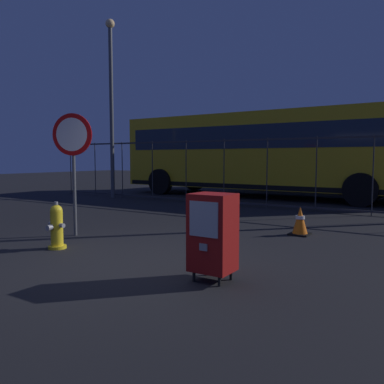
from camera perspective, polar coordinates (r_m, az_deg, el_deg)
ground_plane at (r=5.53m, az=-9.58°, el=-10.10°), size 60.00×60.00×0.00m
fire_hydrant at (r=6.58m, az=-18.96°, el=-4.74°), size 0.33×0.32×0.75m
newspaper_box_primary at (r=4.59m, az=3.00°, el=-5.84°), size 0.48×0.42×1.02m
stop_sign at (r=7.51m, az=-16.84°, el=6.05°), size 0.71×0.31×2.23m
traffic_cone at (r=7.61m, az=15.33°, el=-4.07°), size 0.36×0.36×0.53m
fence_barrier at (r=11.17m, az=14.06°, el=2.69°), size 18.03×0.04×2.00m
bus_near at (r=14.75m, az=9.90°, el=5.95°), size 10.50×2.78×3.00m
bus_far at (r=17.51m, az=22.04°, el=5.49°), size 10.69×3.56×3.00m
street_light_near_right at (r=14.71m, az=-11.59°, el=13.66°), size 0.32×0.32×6.28m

